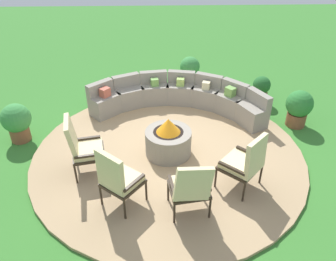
# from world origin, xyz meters

# --- Properties ---
(ground_plane) EXTENTS (24.00, 24.00, 0.00)m
(ground_plane) POSITION_xyz_m (0.00, 0.00, 0.00)
(ground_plane) COLOR #387A2D
(patio_circle) EXTENTS (5.25, 5.25, 0.06)m
(patio_circle) POSITION_xyz_m (0.00, 0.00, 0.03)
(patio_circle) COLOR tan
(patio_circle) RESTS_ON ground_plane
(fire_pit) EXTENTS (0.89, 0.89, 0.77)m
(fire_pit) POSITION_xyz_m (0.00, 0.00, 0.37)
(fire_pit) COLOR gray
(fire_pit) RESTS_ON patio_circle
(curved_stone_bench) EXTENTS (3.98, 1.75, 0.76)m
(curved_stone_bench) POSITION_xyz_m (0.30, 1.71, 0.37)
(curved_stone_bench) COLOR gray
(curved_stone_bench) RESTS_ON patio_circle
(lounge_chair_front_left) EXTENTS (0.69, 0.69, 1.12)m
(lounge_chair_front_left) POSITION_xyz_m (-1.51, -0.52, 0.63)
(lounge_chair_front_left) COLOR #2D2319
(lounge_chair_front_left) RESTS_ON patio_circle
(lounge_chair_front_right) EXTENTS (0.77, 0.78, 1.14)m
(lounge_chair_front_right) POSITION_xyz_m (-0.82, -1.38, 0.63)
(lounge_chair_front_right) COLOR #2D2319
(lounge_chair_front_right) RESTS_ON patio_circle
(lounge_chair_back_left) EXTENTS (0.67, 0.62, 1.03)m
(lounge_chair_back_left) POSITION_xyz_m (0.28, -1.56, 0.60)
(lounge_chair_back_left) COLOR #2D2319
(lounge_chair_back_left) RESTS_ON patio_circle
(lounge_chair_back_right) EXTENTS (0.84, 0.86, 1.07)m
(lounge_chair_back_right) POSITION_xyz_m (1.24, -1.01, 0.61)
(lounge_chair_back_right) COLOR #2D2319
(lounge_chair_back_right) RESTS_ON patio_circle
(potted_plant_1) EXTENTS (0.58, 0.58, 0.83)m
(potted_plant_1) POSITION_xyz_m (2.87, 1.03, 0.46)
(potted_plant_1) COLOR brown
(potted_plant_1) RESTS_ON ground_plane
(potted_plant_2) EXTENTS (0.60, 0.60, 0.82)m
(potted_plant_2) POSITION_xyz_m (-3.06, 0.64, 0.45)
(potted_plant_2) COLOR brown
(potted_plant_2) RESTS_ON ground_plane
(potted_plant_4) EXTENTS (0.53, 0.53, 0.76)m
(potted_plant_4) POSITION_xyz_m (0.68, 3.24, 0.42)
(potted_plant_4) COLOR brown
(potted_plant_4) RESTS_ON ground_plane
(potted_plant_5) EXTENTS (0.43, 0.43, 0.69)m
(potted_plant_5) POSITION_xyz_m (2.33, 2.09, 0.38)
(potted_plant_5) COLOR brown
(potted_plant_5) RESTS_ON ground_plane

